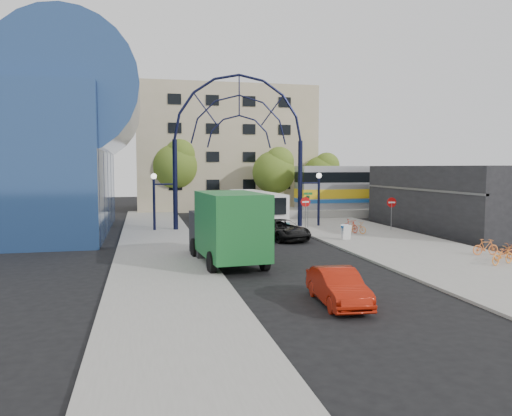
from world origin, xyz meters
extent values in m
plane|color=black|center=(0.00, 0.00, 0.00)|extent=(120.00, 120.00, 0.00)
cube|color=gray|center=(8.00, 4.00, 0.06)|extent=(8.00, 56.00, 0.12)
cube|color=gray|center=(-6.50, 6.00, 0.06)|extent=(5.00, 50.00, 0.12)
cylinder|color=black|center=(-5.00, 14.00, 3.50)|extent=(0.36, 0.36, 7.00)
cylinder|color=black|center=(5.00, 14.00, 3.50)|extent=(0.36, 0.36, 7.00)
cylinder|color=black|center=(-6.60, 14.00, 2.00)|extent=(0.20, 0.20, 4.00)
cylinder|color=black|center=(6.60, 14.00, 2.00)|extent=(0.20, 0.20, 4.00)
sphere|color=white|center=(-6.60, 14.00, 4.20)|extent=(0.44, 0.44, 0.44)
sphere|color=white|center=(6.60, 14.00, 4.20)|extent=(0.44, 0.44, 0.44)
cylinder|color=slate|center=(4.80, 12.00, 1.22)|extent=(0.06, 0.06, 2.20)
cylinder|color=red|center=(4.80, 12.00, 2.22)|extent=(0.80, 0.04, 0.80)
cube|color=white|center=(4.80, 11.97, 2.22)|extent=(0.55, 0.02, 0.12)
cylinder|color=slate|center=(11.00, 10.00, 1.22)|extent=(0.06, 0.06, 2.20)
cylinder|color=red|center=(11.00, 10.00, 2.22)|extent=(0.76, 0.04, 0.76)
cube|color=white|center=(11.00, 9.97, 2.22)|extent=(0.55, 0.02, 0.12)
cylinder|color=slate|center=(5.20, 12.60, 1.52)|extent=(0.05, 0.05, 2.80)
cube|color=#146626|center=(5.20, 12.60, 2.82)|extent=(0.70, 0.03, 0.18)
cube|color=#146626|center=(5.20, 12.60, 2.57)|extent=(0.03, 0.70, 0.18)
cube|color=white|center=(5.60, 5.80, 0.62)|extent=(0.55, 0.26, 0.99)
cube|color=white|center=(5.60, 6.15, 0.62)|extent=(0.55, 0.26, 0.99)
cube|color=#1E59A5|center=(5.60, 5.98, 0.95)|extent=(0.55, 0.42, 0.14)
cube|color=navy|center=(-17.00, 15.00, 5.00)|extent=(14.00, 18.00, 10.00)
cylinder|color=navy|center=(-12.00, 15.00, 10.00)|extent=(9.00, 16.00, 9.00)
cube|color=black|center=(16.00, 10.00, 2.50)|extent=(6.00, 16.00, 5.00)
cube|color=tan|center=(2.00, 35.00, 7.00)|extent=(20.00, 12.00, 14.00)
cube|color=gray|center=(20.00, 22.00, 0.40)|extent=(32.00, 5.00, 0.80)
cube|color=#B7B7BC|center=(20.00, 22.00, 2.90)|extent=(25.00, 3.00, 4.20)
cube|color=gold|center=(20.00, 22.00, 2.30)|extent=(25.10, 3.05, 0.90)
cube|color=black|center=(20.00, 22.00, 3.90)|extent=(25.05, 3.05, 1.00)
cube|color=#1E59A5|center=(20.00, 22.00, 1.60)|extent=(25.10, 3.05, 0.35)
cylinder|color=#382314|center=(6.00, 26.00, 1.26)|extent=(0.36, 0.36, 2.52)
sphere|color=#46691B|center=(6.00, 26.00, 4.34)|extent=(4.48, 4.48, 4.48)
sphere|color=#46691B|center=(6.50, 25.70, 5.46)|extent=(3.08, 3.08, 3.08)
cylinder|color=#382314|center=(-4.00, 30.00, 1.44)|extent=(0.36, 0.36, 2.88)
sphere|color=#46691B|center=(-4.00, 30.00, 4.96)|extent=(5.12, 5.12, 5.12)
sphere|color=#46691B|center=(-3.50, 29.70, 6.24)|extent=(3.52, 3.52, 3.52)
cylinder|color=#382314|center=(12.00, 28.00, 1.17)|extent=(0.36, 0.36, 2.34)
sphere|color=#46691B|center=(12.00, 28.00, 4.03)|extent=(4.16, 4.16, 4.16)
sphere|color=#46691B|center=(12.50, 27.70, 5.07)|extent=(2.86, 2.86, 2.86)
cube|color=white|center=(1.78, 15.89, 1.55)|extent=(2.79, 10.28, 2.57)
cube|color=#53B7BA|center=(1.78, 15.89, 0.49)|extent=(2.81, 10.28, 0.62)
cube|color=black|center=(1.78, 15.89, 2.08)|extent=(2.82, 10.08, 0.80)
cube|color=black|center=(2.05, 10.75, 2.04)|extent=(1.67, 0.21, 1.24)
cube|color=black|center=(1.52, 20.93, 1.42)|extent=(2.13, 0.27, 1.42)
cylinder|color=black|center=(0.51, 18.98, 0.42)|extent=(0.29, 0.86, 0.85)
cylinder|color=black|center=(2.72, 19.10, 0.42)|extent=(0.29, 0.86, 0.85)
cylinder|color=black|center=(0.88, 12.07, 0.42)|extent=(0.29, 0.86, 0.85)
cylinder|color=black|center=(3.08, 12.19, 0.42)|extent=(0.29, 0.86, 0.85)
cube|color=black|center=(-3.53, 2.65, 1.22)|extent=(2.76, 2.86, 2.44)
cube|color=black|center=(-3.64, 3.98, 1.72)|extent=(2.22, 0.29, 1.11)
cube|color=#196129|center=(-3.26, -0.67, 2.11)|extent=(3.06, 5.30, 3.11)
cylinder|color=black|center=(-4.78, 2.22, 0.53)|extent=(0.37, 1.09, 1.07)
cylinder|color=black|center=(-2.23, 2.42, 0.53)|extent=(0.37, 1.09, 1.07)
cylinder|color=black|center=(-4.43, -2.09, 0.53)|extent=(0.37, 1.09, 1.07)
cylinder|color=black|center=(-1.89, -1.89, 0.53)|extent=(0.37, 1.09, 1.07)
imported|color=black|center=(1.69, 7.70, 0.68)|extent=(3.40, 5.31, 1.36)
imported|color=#A11A09|center=(-0.71, -8.07, 0.64)|extent=(1.60, 3.97, 1.28)
imported|color=orange|center=(7.57, 8.73, 0.55)|extent=(1.34, 1.69, 0.86)
imported|color=#CC3F28|center=(7.33, 9.24, 0.61)|extent=(0.90, 1.68, 0.97)
imported|color=orange|center=(10.62, -2.65, 0.54)|extent=(1.70, 0.97, 0.84)
imported|color=orange|center=(10.71, -1.10, 0.56)|extent=(1.50, 0.57, 0.88)
imported|color=orange|center=(9.76, -3.57, 0.55)|extent=(1.75, 1.07, 0.87)
camera|label=1|loc=(-7.48, -24.49, 4.91)|focal=35.00mm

